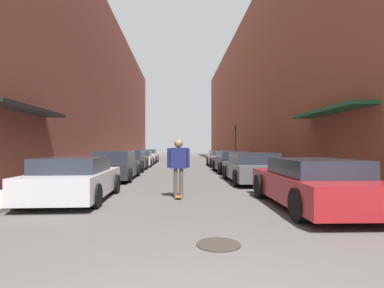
{
  "coord_description": "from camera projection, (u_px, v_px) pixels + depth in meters",
  "views": [
    {
      "loc": [
        -0.14,
        -1.94,
        1.55
      ],
      "look_at": [
        0.53,
        12.04,
        1.68
      ],
      "focal_mm": 28.0,
      "sensor_mm": 36.0,
      "label": 1
    }
  ],
  "objects": [
    {
      "name": "skateboarder",
      "position": [
        178.0,
        162.0,
        9.07
      ],
      "size": [
        0.68,
        0.78,
        1.78
      ],
      "color": "brown",
      "rests_on": "ground"
    },
    {
      "name": "parked_car_right_0",
      "position": [
        312.0,
        183.0,
        7.58
      ],
      "size": [
        2.03,
        4.73,
        1.24
      ],
      "color": "maroon",
      "rests_on": "ground"
    },
    {
      "name": "parked_car_left_1",
      "position": [
        116.0,
        166.0,
        14.15
      ],
      "size": [
        1.89,
        4.49,
        1.36
      ],
      "color": "#232326",
      "rests_on": "ground"
    },
    {
      "name": "parked_car_right_1",
      "position": [
        252.0,
        168.0,
        12.92
      ],
      "size": [
        2.09,
        4.31,
        1.3
      ],
      "color": "#515459",
      "rests_on": "ground"
    },
    {
      "name": "manhole_cover",
      "position": [
        219.0,
        244.0,
        4.7
      ],
      "size": [
        0.7,
        0.7,
        0.02
      ],
      "color": "#332D28",
      "rests_on": "ground"
    },
    {
      "name": "parked_car_left_2",
      "position": [
        130.0,
        161.0,
        19.01
      ],
      "size": [
        2.01,
        4.06,
        1.31
      ],
      "color": "#232326",
      "rests_on": "ground"
    },
    {
      "name": "parked_car_right_3",
      "position": [
        221.0,
        158.0,
        23.62
      ],
      "size": [
        1.97,
        4.04,
        1.26
      ],
      "color": "#B7B7BC",
      "rests_on": "ground"
    },
    {
      "name": "building_row_left",
      "position": [
        93.0,
        90.0,
        27.82
      ],
      "size": [
        4.9,
        52.48,
        13.68
      ],
      "color": "brown",
      "rests_on": "ground"
    },
    {
      "name": "parked_car_left_0",
      "position": [
        74.0,
        179.0,
        8.62
      ],
      "size": [
        2.05,
        3.94,
        1.24
      ],
      "color": "#B7B7BC",
      "rests_on": "ground"
    },
    {
      "name": "parked_car_left_4",
      "position": [
        148.0,
        156.0,
        28.99
      ],
      "size": [
        1.9,
        4.29,
        1.29
      ],
      "color": "silver",
      "rests_on": "ground"
    },
    {
      "name": "curb_strip_right",
      "position": [
        233.0,
        162.0,
        28.38
      ],
      "size": [
        1.8,
        52.48,
        0.12
      ],
      "color": "#A3A099",
      "rests_on": "ground"
    },
    {
      "name": "ground",
      "position": [
        180.0,
        167.0,
        22.9
      ],
      "size": [
        115.46,
        115.46,
        0.0
      ],
      "primitive_type": "plane",
      "color": "#4C4947"
    },
    {
      "name": "curb_strip_left",
      "position": [
        125.0,
        163.0,
        27.9
      ],
      "size": [
        1.8,
        52.48,
        0.12
      ],
      "color": "#A3A099",
      "rests_on": "ground"
    },
    {
      "name": "parked_car_right_2",
      "position": [
        231.0,
        162.0,
        18.09
      ],
      "size": [
        1.92,
        4.48,
        1.28
      ],
      "color": "black",
      "rests_on": "ground"
    },
    {
      "name": "building_row_right",
      "position": [
        263.0,
        91.0,
        28.58
      ],
      "size": [
        4.9,
        52.48,
        13.7
      ],
      "color": "brown",
      "rests_on": "ground"
    },
    {
      "name": "traffic_light",
      "position": [
        236.0,
        139.0,
        27.35
      ],
      "size": [
        0.16,
        0.22,
        3.4
      ],
      "color": "#2D2D2D",
      "rests_on": "curb_strip_right"
    },
    {
      "name": "parked_car_left_3",
      "position": [
        141.0,
        159.0,
        23.86
      ],
      "size": [
        1.89,
        4.32,
        1.22
      ],
      "color": "#B7B7BC",
      "rests_on": "ground"
    }
  ]
}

